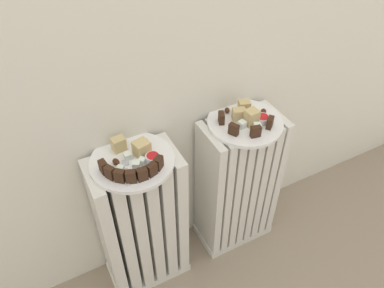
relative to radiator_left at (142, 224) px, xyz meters
name	(u,v)px	position (x,y,z in m)	size (l,w,h in m)	color
radiator_left	(142,224)	(0.00, 0.00, 0.00)	(0.29, 0.16, 0.58)	silver
radiator_right	(237,185)	(0.38, 0.00, 0.00)	(0.29, 0.16, 0.58)	silver
plate_left	(132,161)	(0.00, 0.00, 0.30)	(0.24, 0.24, 0.01)	white
plate_right	(245,122)	(0.38, 0.00, 0.30)	(0.24, 0.24, 0.01)	white
dark_cake_slice_left_0	(103,167)	(-0.08, -0.01, 0.32)	(0.03, 0.02, 0.04)	#382114
dark_cake_slice_left_1	(110,173)	(-0.07, -0.04, 0.32)	(0.03, 0.02, 0.04)	#382114
dark_cake_slice_left_2	(120,176)	(-0.06, -0.06, 0.32)	(0.03, 0.02, 0.04)	#382114
dark_cake_slice_left_3	(131,177)	(-0.03, -0.08, 0.32)	(0.03, 0.02, 0.04)	#382114
dark_cake_slice_left_4	(142,174)	(0.00, -0.09, 0.32)	(0.03, 0.02, 0.04)	#382114
dark_cake_slice_left_5	(152,169)	(0.03, -0.08, 0.32)	(0.03, 0.02, 0.04)	#382114
dark_cake_slice_left_6	(159,163)	(0.05, -0.07, 0.32)	(0.03, 0.02, 0.04)	#382114
marble_cake_slice_left_0	(142,148)	(0.03, 0.01, 0.33)	(0.04, 0.04, 0.04)	tan
marble_cake_slice_left_1	(119,144)	(-0.02, 0.06, 0.33)	(0.04, 0.03, 0.04)	tan
turkish_delight_left_0	(142,161)	(0.02, -0.03, 0.31)	(0.02, 0.02, 0.02)	white
turkish_delight_left_1	(136,165)	(0.00, -0.04, 0.32)	(0.02, 0.02, 0.02)	white
turkish_delight_left_2	(128,156)	(-0.01, 0.01, 0.31)	(0.02, 0.02, 0.02)	white
turkish_delight_left_3	(120,169)	(-0.05, -0.03, 0.31)	(0.02, 0.02, 0.02)	white
medjool_date_left_0	(146,142)	(0.06, 0.04, 0.31)	(0.03, 0.02, 0.02)	#3D1E0F
medjool_date_left_1	(116,162)	(-0.05, 0.00, 0.31)	(0.03, 0.02, 0.01)	#3D1E0F
jam_bowl_left	(153,158)	(0.05, -0.04, 0.32)	(0.04, 0.04, 0.02)	white
dark_cake_slice_right_0	(221,118)	(0.31, 0.03, 0.32)	(0.03, 0.02, 0.04)	#382114
dark_cake_slice_right_1	(234,129)	(0.31, -0.04, 0.32)	(0.03, 0.02, 0.04)	#382114
dark_cake_slice_right_2	(256,132)	(0.37, -0.08, 0.32)	(0.03, 0.02, 0.04)	#382114
dark_cake_slice_right_3	(270,123)	(0.43, -0.06, 0.32)	(0.03, 0.02, 0.04)	#382114
marble_cake_slice_right_0	(252,117)	(0.39, -0.02, 0.33)	(0.04, 0.04, 0.05)	tan
marble_cake_slice_right_1	(239,114)	(0.37, 0.02, 0.32)	(0.04, 0.03, 0.04)	tan
marble_cake_slice_right_2	(244,107)	(0.40, 0.04, 0.33)	(0.04, 0.03, 0.04)	tan
turkish_delight_right_0	(257,127)	(0.39, -0.05, 0.32)	(0.02, 0.02, 0.02)	white
turkish_delight_right_1	(242,124)	(0.35, -0.02, 0.32)	(0.02, 0.02, 0.02)	white
turkish_delight_right_2	(253,112)	(0.42, 0.02, 0.31)	(0.02, 0.02, 0.02)	white
medjool_date_right_0	(227,110)	(0.35, 0.07, 0.31)	(0.03, 0.02, 0.01)	#3D1E0F
medjool_date_right_1	(263,112)	(0.45, 0.01, 0.31)	(0.03, 0.02, 0.02)	#3D1E0F
jam_bowl_right	(262,119)	(0.43, -0.03, 0.32)	(0.05, 0.05, 0.02)	white
fork	(126,170)	(-0.03, -0.03, 0.31)	(0.04, 0.10, 0.00)	#B7B7BC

